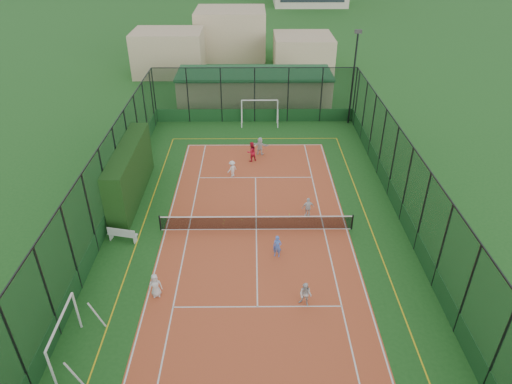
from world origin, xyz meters
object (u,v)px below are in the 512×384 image
floodlight_ne (353,79)px  clubhouse (254,87)px  white_bench (122,234)px  child_near_left (155,285)px  child_far_left (232,169)px  futsal_goal_far (260,112)px  child_far_back (260,146)px  coach (251,152)px  child_near_mid (277,246)px  child_far_right (308,207)px  child_near_right (305,295)px  futsal_goal_near (65,338)px

floodlight_ne → clubhouse: 10.47m
white_bench → child_near_left: bearing=-46.2°
child_near_left → child_far_left: bearing=61.5°
futsal_goal_far → child_far_back: futsal_goal_far is taller
white_bench → coach: 12.56m
child_near_mid → child_far_left: (-2.83, 9.14, -0.04)m
child_far_back → child_near_left: bearing=88.0°
white_bench → child_far_right: bearing=24.8°
child_far_right → futsal_goal_far: bearing=-92.2°
child_far_left → coach: size_ratio=0.79×
child_near_left → child_near_right: (7.37, -0.70, -0.00)m
clubhouse → futsal_goal_far: bearing=-85.2°
clubhouse → child_near_left: (-5.05, -27.57, -0.90)m
floodlight_ne → clubhouse: size_ratio=0.54×
child_near_right → child_far_right: size_ratio=0.97×
child_far_right → child_far_back: child_far_back is taller
white_bench → child_near_mid: (8.94, -1.50, 0.19)m
coach → white_bench: bearing=21.6°
floodlight_ne → child_near_mid: bearing=-111.3°
futsal_goal_far → clubhouse: bearing=94.8°
floodlight_ne → child_far_right: size_ratio=6.04×
child_far_right → child_far_back: 9.28m
clubhouse → floodlight_ne: bearing=-32.1°
child_near_mid → child_far_back: bearing=104.3°
floodlight_ne → child_near_right: bearing=-105.4°
clubhouse → child_far_right: size_ratio=11.13×
futsal_goal_far → child_far_left: futsal_goal_far is taller
child_near_left → child_far_back: bearing=57.9°
child_far_right → child_far_back: bearing=-84.6°
futsal_goal_far → child_near_mid: size_ratio=2.52×
white_bench → child_far_back: 13.88m
child_near_right → futsal_goal_far: bearing=122.7°
clubhouse → child_near_right: size_ratio=11.47×
child_far_left → futsal_goal_far: bearing=-144.3°
child_far_left → floodlight_ne: bearing=-178.1°
white_bench → child_far_left: child_far_left is taller
white_bench → child_far_left: size_ratio=1.40×
child_far_back → floodlight_ne: bearing=-125.0°
futsal_goal_near → coach: futsal_goal_near is taller
futsal_goal_near → clubhouse: bearing=-15.6°
child_near_mid → floodlight_ne: bearing=79.6°
child_far_right → child_far_back: size_ratio=0.94×
coach → child_far_left: bearing=28.5°
white_bench → coach: bearing=65.9°
coach → futsal_goal_near: bearing=34.9°
white_bench → child_far_back: size_ratio=1.20×
child_far_back → child_far_right: bearing=125.1°
child_near_mid → child_far_right: 4.42m
child_near_left → white_bench: bearing=108.1°
child_far_left → clubhouse: bearing=-138.5°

